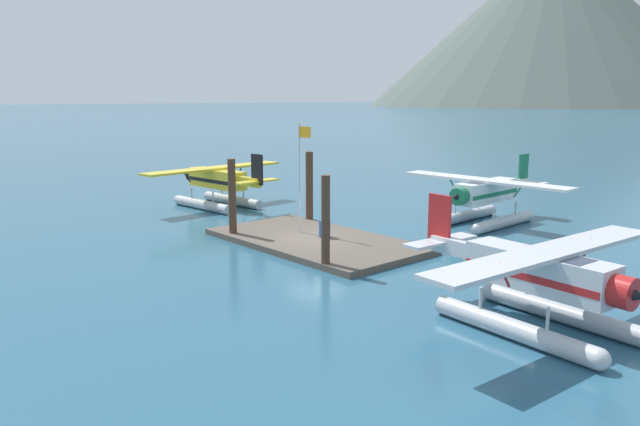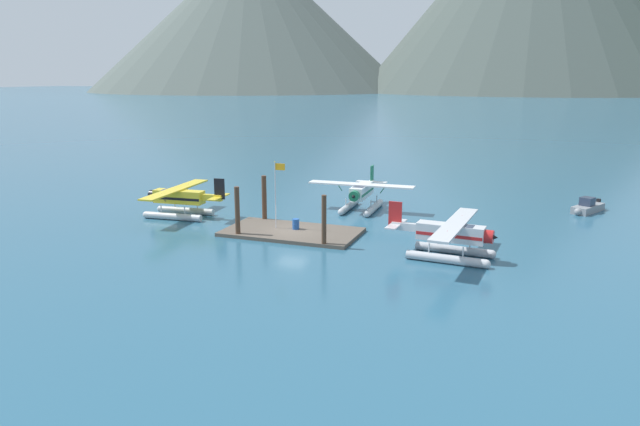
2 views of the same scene
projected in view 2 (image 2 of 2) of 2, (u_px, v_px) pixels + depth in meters
ground_plane at (292, 234)px, 49.17m from camera, size 1200.00×1200.00×0.00m
dock_platform at (292, 232)px, 49.14m from camera, size 11.19×6.08×0.30m
piling_near_left at (237, 212)px, 47.70m from camera, size 0.40×0.40×4.19m
piling_near_right at (324, 221)px, 44.82m from camera, size 0.38×0.38×4.10m
piling_far_left at (264, 199)px, 52.74m from camera, size 0.43×0.43×4.22m
flagpole at (277, 187)px, 49.05m from camera, size 0.95×0.10×5.71m
fuel_drum at (296, 224)px, 49.39m from camera, size 0.62×0.62×0.88m
mountain_ridge_west_peak at (250, 17)px, 520.28m from camera, size 282.89×282.89×128.07m
seaplane_silver_stbd_aft at (451, 237)px, 42.13m from camera, size 7.97×10.48×3.84m
seaplane_white_bow_right at (362, 195)px, 57.44m from camera, size 10.44×7.98×3.84m
seaplane_yellow_port_fwd at (179, 200)px, 54.71m from camera, size 7.97×10.48×3.84m
boat_grey_open_east at (587, 207)px, 56.85m from camera, size 3.28×4.45×1.50m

